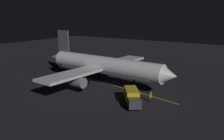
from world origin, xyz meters
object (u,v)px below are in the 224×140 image
object	(u,v)px
traffic_cone_near_left	(151,92)
traffic_cone_near_right	(131,100)
airliner	(102,66)
catering_truck	(117,68)
baggage_truck	(132,97)
ground_crew_worker	(150,97)

from	to	relation	value
traffic_cone_near_left	traffic_cone_near_right	bearing A→B (deg)	-10.99
airliner	traffic_cone_near_left	world-z (taller)	airliner
airliner	catering_truck	distance (m)	11.53
baggage_truck	traffic_cone_near_right	distance (m)	2.01
catering_truck	traffic_cone_near_left	world-z (taller)	catering_truck
catering_truck	traffic_cone_near_right	size ratio (longest dim) A/B	10.09
traffic_cone_near_left	traffic_cone_near_right	xyz separation A→B (m)	(5.96, -1.16, 0.00)
catering_truck	ground_crew_worker	xyz separation A→B (m)	(15.37, 16.77, -0.29)
catering_truck	ground_crew_worker	size ratio (longest dim) A/B	3.19
baggage_truck	ground_crew_worker	size ratio (longest dim) A/B	3.52
ground_crew_worker	traffic_cone_near_left	distance (m)	4.96
airliner	ground_crew_worker	xyz separation A→B (m)	(4.62, 13.82, -3.24)
baggage_truck	traffic_cone_near_right	size ratio (longest dim) A/B	11.15
airliner	ground_crew_worker	size ratio (longest dim) A/B	19.91
airliner	baggage_truck	xyz separation A→B (m)	(7.45, 11.69, -2.78)
airliner	traffic_cone_near_right	xyz separation A→B (m)	(6.05, 10.75, -3.88)
catering_truck	traffic_cone_near_left	xyz separation A→B (m)	(10.84, 14.85, -0.92)
airliner	catering_truck	world-z (taller)	airliner
traffic_cone_near_right	traffic_cone_near_left	bearing A→B (deg)	169.01
airliner	baggage_truck	distance (m)	14.14
catering_truck	baggage_truck	bearing A→B (deg)	38.81
traffic_cone_near_left	ground_crew_worker	bearing A→B (deg)	22.84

